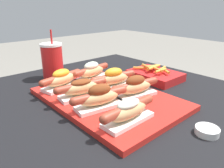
% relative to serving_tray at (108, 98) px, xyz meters
% --- Properties ---
extents(serving_tray, '(0.51, 0.35, 0.02)m').
position_rel_serving_tray_xyz_m(serving_tray, '(0.00, 0.00, 0.00)').
color(serving_tray, red).
rests_on(serving_tray, patio_table).
extents(hot_dog_0, '(0.09, 0.19, 0.07)m').
position_rel_serving_tray_xyz_m(hot_dog_0, '(-0.18, -0.08, 0.04)').
color(hot_dog_0, white).
rests_on(hot_dog_0, serving_tray).
extents(hot_dog_1, '(0.08, 0.20, 0.06)m').
position_rel_serving_tray_xyz_m(hot_dog_1, '(-0.05, -0.07, 0.04)').
color(hot_dog_1, white).
rests_on(hot_dog_1, serving_tray).
extents(hot_dog_2, '(0.08, 0.20, 0.08)m').
position_rel_serving_tray_xyz_m(hot_dog_2, '(0.05, -0.08, 0.04)').
color(hot_dog_2, white).
rests_on(hot_dog_2, serving_tray).
extents(hot_dog_3, '(0.06, 0.20, 0.07)m').
position_rel_serving_tray_xyz_m(hot_dog_3, '(0.17, -0.07, 0.04)').
color(hot_dog_3, white).
rests_on(hot_dog_3, serving_tray).
extents(hot_dog_4, '(0.08, 0.20, 0.07)m').
position_rel_serving_tray_xyz_m(hot_dog_4, '(-0.18, 0.07, 0.04)').
color(hot_dog_4, white).
rests_on(hot_dog_4, serving_tray).
extents(hot_dog_5, '(0.09, 0.20, 0.08)m').
position_rel_serving_tray_xyz_m(hot_dog_5, '(-0.05, 0.07, 0.04)').
color(hot_dog_5, white).
rests_on(hot_dog_5, serving_tray).
extents(hot_dog_6, '(0.08, 0.20, 0.08)m').
position_rel_serving_tray_xyz_m(hot_dog_6, '(0.06, 0.07, 0.04)').
color(hot_dog_6, white).
rests_on(hot_dog_6, serving_tray).
extents(sauce_bowl, '(0.06, 0.06, 0.02)m').
position_rel_serving_tray_xyz_m(sauce_bowl, '(0.33, 0.06, 0.00)').
color(sauce_bowl, silver).
rests_on(sauce_bowl, patio_table).
extents(drink_cup, '(0.09, 0.09, 0.22)m').
position_rel_serving_tray_xyz_m(drink_cup, '(-0.35, -0.02, 0.07)').
color(drink_cup, red).
rests_on(drink_cup, patio_table).
extents(fries_basket, '(0.22, 0.16, 0.06)m').
position_rel_serving_tray_xyz_m(fries_basket, '(-0.03, 0.31, 0.01)').
color(fries_basket, red).
rests_on(fries_basket, patio_table).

